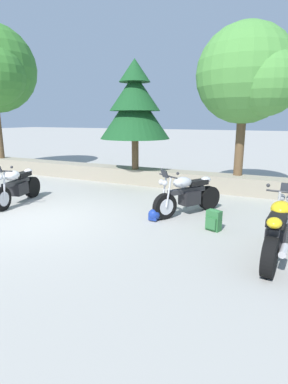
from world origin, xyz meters
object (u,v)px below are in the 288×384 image
(pine_tree_mid_left, at_px, (135,106))
(motorcycle_white_near_left, at_px, (17,187))
(motorcycle_yellow_far_right, at_px, (278,231))
(leafy_tree_mid_right, at_px, (249,76))
(motorcycle_silver_centre, at_px, (187,195))
(rider_backpack, at_px, (214,219))
(rider_helmet, at_px, (154,215))

(pine_tree_mid_left, bearing_deg, motorcycle_white_near_left, -115.91)
(motorcycle_yellow_far_right, distance_m, leafy_tree_mid_right, 5.67)
(motorcycle_white_near_left, xyz_separation_m, leafy_tree_mid_right, (5.47, 4.01, 3.06))
(motorcycle_white_near_left, bearing_deg, motorcycle_silver_centre, 13.53)
(motorcycle_yellow_far_right, bearing_deg, motorcycle_white_near_left, 174.92)
(motorcycle_white_near_left, height_order, motorcycle_silver_centre, same)
(rider_backpack, bearing_deg, motorcycle_yellow_far_right, -33.60)
(rider_backpack, height_order, rider_helmet, rider_backpack)
(rider_helmet, bearing_deg, rider_backpack, -1.41)
(motorcycle_white_near_left, height_order, pine_tree_mid_left, pine_tree_mid_left)
(motorcycle_white_near_left, bearing_deg, rider_backpack, 2.56)
(motorcycle_white_near_left, height_order, rider_helmet, motorcycle_white_near_left)
(motorcycle_silver_centre, bearing_deg, motorcycle_white_near_left, -166.47)
(leafy_tree_mid_right, bearing_deg, motorcycle_silver_centre, -106.85)
(leafy_tree_mid_right, bearing_deg, pine_tree_mid_left, -175.50)
(motorcycle_silver_centre, distance_m, motorcycle_yellow_far_right, 2.73)
(motorcycle_white_near_left, distance_m, leafy_tree_mid_right, 7.45)
(motorcycle_yellow_far_right, bearing_deg, leafy_tree_mid_right, 105.21)
(motorcycle_silver_centre, xyz_separation_m, pine_tree_mid_left, (-2.79, 2.62, 2.27))
(motorcycle_white_near_left, bearing_deg, rider_helmet, 3.93)
(motorcycle_white_near_left, relative_size, rider_helmet, 7.27)
(motorcycle_silver_centre, bearing_deg, pine_tree_mid_left, 136.80)
(rider_backpack, xyz_separation_m, pine_tree_mid_left, (-3.65, 3.48, 2.51))
(motorcycle_silver_centre, distance_m, rider_backpack, 1.24)
(rider_helmet, relative_size, leafy_tree_mid_right, 0.06)
(motorcycle_silver_centre, bearing_deg, rider_backpack, -44.90)
(motorcycle_white_near_left, bearing_deg, leafy_tree_mid_right, 36.23)
(motorcycle_white_near_left, relative_size, leafy_tree_mid_right, 0.45)
(motorcycle_yellow_far_right, distance_m, rider_helmet, 2.83)
(leafy_tree_mid_right, bearing_deg, motorcycle_yellow_far_right, -74.79)
(pine_tree_mid_left, bearing_deg, rider_backpack, -43.62)
(rider_helmet, xyz_separation_m, leafy_tree_mid_right, (1.42, 3.73, 3.41))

